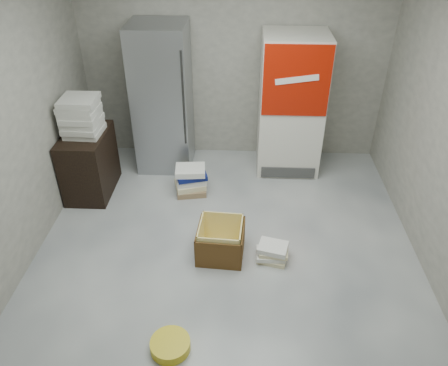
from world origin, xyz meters
name	(u,v)px	position (x,y,z in m)	size (l,w,h in m)	color
ground	(225,274)	(0.00, 0.00, 0.00)	(5.00, 5.00, 0.00)	silver
room_shell	(225,108)	(0.00, 0.00, 1.80)	(4.04, 5.04, 2.82)	#A29E92
steel_fridge	(163,99)	(-0.90, 2.13, 0.95)	(0.70, 0.72, 1.90)	#AAADB3
coke_cooler	(291,105)	(0.75, 2.12, 0.90)	(0.80, 0.73, 1.80)	silver
wood_shelf	(89,163)	(-1.73, 1.40, 0.40)	(0.50, 0.80, 0.80)	black
supply_box_stack	(81,116)	(-1.72, 1.41, 1.03)	(0.43, 0.44, 0.45)	silver
phonebook_stack_main	(191,180)	(-0.49, 1.41, 0.18)	(0.44, 0.39, 0.36)	#896C4C
phonebook_stack_side	(272,252)	(0.48, 0.24, 0.09)	(0.34, 0.30, 0.19)	beige
cardboard_box	(221,242)	(-0.06, 0.30, 0.16)	(0.50, 0.50, 0.38)	yellow
bucket_lid	(170,345)	(-0.41, -0.87, 0.04)	(0.34, 0.34, 0.09)	yellow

